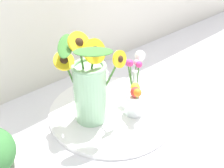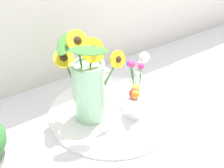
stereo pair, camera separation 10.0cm
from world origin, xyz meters
name	(u,v)px [view 2 (the right image)]	position (x,y,z in m)	size (l,w,h in m)	color
ground_plane	(134,127)	(0.00, 0.00, 0.00)	(6.00, 6.00, 0.00)	silver
serving_tray	(112,111)	(-0.02, 0.12, 0.01)	(0.51, 0.51, 0.02)	white
mason_jar_sunflowers	(88,86)	(-0.11, 0.14, 0.16)	(0.23, 0.23, 0.36)	#99CC9E
vase_small_center	(134,102)	(0.03, 0.04, 0.08)	(0.08, 0.09, 0.14)	white
vase_bulb_right	(138,79)	(0.12, 0.12, 0.11)	(0.12, 0.08, 0.20)	white
vase_small_back	(102,79)	(0.01, 0.23, 0.10)	(0.09, 0.08, 0.21)	white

